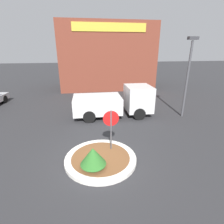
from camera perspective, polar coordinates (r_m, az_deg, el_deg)
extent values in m
plane|color=#2D2D30|center=(8.56, -3.71, -15.49)|extent=(120.00, 120.00, 0.00)
cylinder|color=silver|center=(8.51, -3.72, -15.00)|extent=(3.34, 3.34, 0.18)
cylinder|color=brown|center=(8.51, -3.72, -14.99)|extent=(2.74, 2.74, 0.18)
cylinder|color=#4C4C51|center=(8.60, -0.32, -6.53)|extent=(0.07, 0.07, 2.23)
cylinder|color=#B71414|center=(8.31, -0.33, -2.15)|extent=(0.77, 0.03, 0.77)
cylinder|color=brown|center=(7.87, -6.10, -16.86)|extent=(0.08, 0.08, 0.15)
cone|color=#2D6B28|center=(7.61, -6.23, -14.10)|extent=(1.11, 1.11, 0.77)
cube|color=silver|center=(13.69, 8.55, 4.51)|extent=(1.92, 2.29, 1.88)
cube|color=silver|center=(13.25, -4.85, 2.58)|extent=(3.57, 2.44, 1.20)
cube|color=black|center=(13.81, 11.25, 5.90)|extent=(0.07, 2.02, 0.66)
cylinder|color=black|center=(14.91, 6.54, 2.30)|extent=(0.89, 0.28, 0.88)
cylinder|color=black|center=(12.93, 8.95, -0.66)|extent=(0.89, 0.28, 0.88)
cylinder|color=black|center=(14.44, -7.63, 1.66)|extent=(0.89, 0.28, 0.88)
cylinder|color=black|center=(12.38, -7.43, -1.52)|extent=(0.89, 0.28, 0.88)
cube|color=brown|center=(23.65, -1.84, 17.66)|extent=(11.51, 6.00, 7.89)
cube|color=gold|center=(20.73, -0.73, 26.00)|extent=(8.06, 0.08, 0.90)
cylinder|color=black|center=(19.70, -31.63, 3.57)|extent=(0.29, 0.73, 0.72)
cylinder|color=#4C4C51|center=(13.96, 23.24, 9.28)|extent=(0.16, 0.16, 5.46)
cube|color=#38383D|center=(13.79, 24.98, 21.05)|extent=(0.70, 0.30, 0.20)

